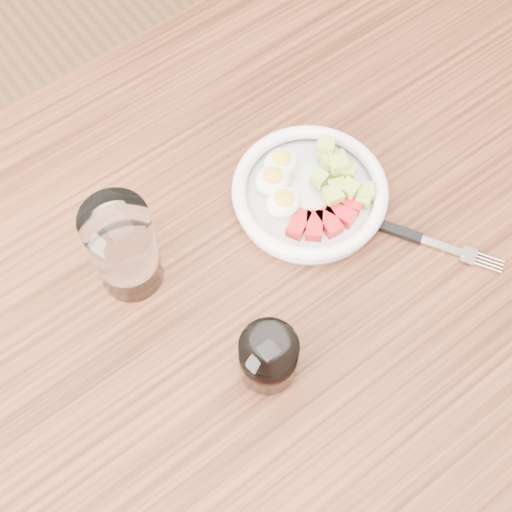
{
  "coord_description": "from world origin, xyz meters",
  "views": [
    {
      "loc": [
        -0.26,
        -0.32,
        1.63
      ],
      "look_at": [
        -0.01,
        0.01,
        0.8
      ],
      "focal_mm": 50.0,
      "sensor_mm": 36.0,
      "label": 1
    }
  ],
  "objects": [
    {
      "name": "ground",
      "position": [
        0.0,
        0.0,
        0.0
      ],
      "size": [
        4.0,
        4.0,
        0.0
      ],
      "primitive_type": "plane",
      "color": "brown",
      "rests_on": "ground"
    },
    {
      "name": "coffee_glass",
      "position": [
        -0.08,
        -0.11,
        0.81
      ],
      "size": [
        0.07,
        0.07,
        0.08
      ],
      "color": "white",
      "rests_on": "dining_table"
    },
    {
      "name": "dining_table",
      "position": [
        0.0,
        0.0,
        0.67
      ],
      "size": [
        1.5,
        0.9,
        0.77
      ],
      "color": "brown",
      "rests_on": "ground"
    },
    {
      "name": "water_glass",
      "position": [
        -0.15,
        0.1,
        0.85
      ],
      "size": [
        0.08,
        0.08,
        0.15
      ],
      "primitive_type": "cylinder",
      "color": "white",
      "rests_on": "dining_table"
    },
    {
      "name": "fork",
      "position": [
        0.18,
        -0.07,
        0.77
      ],
      "size": [
        0.13,
        0.19,
        0.01
      ],
      "color": "black",
      "rests_on": "dining_table"
    },
    {
      "name": "bowl",
      "position": [
        0.11,
        0.05,
        0.79
      ],
      "size": [
        0.22,
        0.22,
        0.06
      ],
      "color": "white",
      "rests_on": "dining_table"
    }
  ]
}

